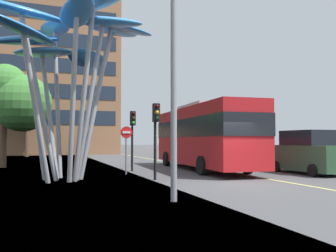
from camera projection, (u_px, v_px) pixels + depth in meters
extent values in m
cube|color=#4C4C4F|center=(244.00, 186.00, 13.88)|extent=(120.00, 240.00, 0.10)
cube|color=#E0D666|center=(287.00, 182.00, 14.58)|extent=(0.16, 144.00, 0.01)
cube|color=red|center=(202.00, 136.00, 20.92)|extent=(3.29, 11.46, 3.25)
cube|color=black|center=(202.00, 128.00, 20.94)|extent=(3.33, 11.58, 1.04)
cube|color=yellow|center=(175.00, 119.00, 26.36)|extent=(1.37, 0.20, 0.36)
cube|color=#B2B2B7|center=(202.00, 106.00, 20.99)|extent=(2.14, 4.08, 0.24)
cylinder|color=black|center=(201.00, 158.00, 24.57)|extent=(0.35, 0.98, 0.96)
cylinder|color=black|center=(166.00, 159.00, 23.91)|extent=(0.35, 0.98, 0.96)
cylinder|color=black|center=(247.00, 165.00, 18.20)|extent=(0.35, 0.98, 0.96)
cylinder|color=black|center=(202.00, 165.00, 17.53)|extent=(0.35, 0.98, 0.96)
cylinder|color=#9EA0A5|center=(96.00, 100.00, 16.10)|extent=(1.57, 0.39, 7.10)
ellipsoid|color=#2D7FD1|center=(111.00, 25.00, 16.55)|extent=(4.24, 2.15, 0.97)
cylinder|color=#9EA0A5|center=(95.00, 100.00, 16.70)|extent=(2.15, 1.39, 7.25)
ellipsoid|color=#4CA3E5|center=(113.00, 30.00, 17.69)|extent=(3.40, 2.90, 0.68)
cylinder|color=#9EA0A5|center=(82.00, 116.00, 16.81)|extent=(0.93, 1.25, 5.74)
ellipsoid|color=#388EDB|center=(88.00, 59.00, 17.49)|extent=(2.93, 3.33, 0.89)
cylinder|color=#9EA0A5|center=(57.00, 100.00, 16.91)|extent=(0.52, 1.63, 7.30)
ellipsoid|color=#2D7FD1|center=(54.00, 29.00, 17.66)|extent=(1.93, 3.86, 0.91)
cylinder|color=#9EA0A5|center=(49.00, 114.00, 16.17)|extent=(0.97, 1.26, 5.86)
ellipsoid|color=#4CA3E5|center=(42.00, 53.00, 16.63)|extent=(3.58, 4.21, 0.78)
cylinder|color=#9EA0A5|center=(36.00, 109.00, 15.57)|extent=(1.11, 0.62, 6.17)
ellipsoid|color=#2D7FD1|center=(26.00, 40.00, 15.72)|extent=(3.45, 2.74, 0.80)
cylinder|color=#9EA0A5|center=(39.00, 97.00, 14.85)|extent=(1.74, 0.62, 7.08)
ellipsoid|color=#2D7FD1|center=(20.00, 10.00, 14.56)|extent=(4.10, 2.12, 0.90)
cylinder|color=#9EA0A5|center=(36.00, 110.00, 13.71)|extent=(1.27, 1.43, 5.84)
ellipsoid|color=#2D7FD1|center=(22.00, 30.00, 13.12)|extent=(3.34, 3.54, 0.90)
cylinder|color=#9EA0A5|center=(73.00, 100.00, 14.23)|extent=(0.34, 1.37, 6.70)
ellipsoid|color=#4299E0|center=(77.00, 13.00, 13.83)|extent=(1.51, 3.14, 0.69)
cylinder|color=#9EA0A5|center=(84.00, 95.00, 14.58)|extent=(0.83, 1.39, 7.21)
ellipsoid|color=#4CA3E5|center=(93.00, 5.00, 14.29)|extent=(2.55, 3.44, 0.57)
cylinder|color=#9EA0A5|center=(90.00, 100.00, 15.46)|extent=(1.28, 0.68, 6.94)
ellipsoid|color=#4299E0|center=(103.00, 22.00, 15.58)|extent=(3.67, 2.49, 0.79)
cylinder|color=black|center=(155.00, 142.00, 15.52)|extent=(0.12, 0.12, 3.32)
cube|color=black|center=(156.00, 113.00, 15.44)|extent=(0.28, 0.24, 0.80)
sphere|color=#390706|center=(157.00, 106.00, 15.33)|extent=(0.18, 0.18, 0.18)
sphere|color=orange|center=(157.00, 112.00, 15.32)|extent=(0.18, 0.18, 0.18)
sphere|color=black|center=(157.00, 119.00, 15.31)|extent=(0.18, 0.18, 0.18)
cylinder|color=black|center=(132.00, 141.00, 19.95)|extent=(0.12, 0.12, 3.35)
cube|color=black|center=(133.00, 118.00, 19.87)|extent=(0.28, 0.24, 0.80)
sphere|color=#390706|center=(133.00, 113.00, 19.75)|extent=(0.18, 0.18, 0.18)
sphere|color=#3A2707|center=(133.00, 118.00, 19.74)|extent=(0.18, 0.18, 0.18)
sphere|color=green|center=(133.00, 123.00, 19.73)|extent=(0.18, 0.18, 0.18)
cube|color=#2D5138|center=(308.00, 158.00, 18.43)|extent=(1.90, 4.47, 1.28)
cube|color=black|center=(308.00, 138.00, 18.47)|extent=(1.75, 2.46, 0.77)
cylinder|color=black|center=(305.00, 166.00, 20.03)|extent=(0.20, 0.60, 0.60)
cylinder|color=black|center=(276.00, 166.00, 19.39)|extent=(0.20, 0.60, 0.60)
cylinder|color=black|center=(313.00, 170.00, 16.78)|extent=(0.20, 0.60, 0.60)
cube|color=black|center=(244.00, 155.00, 23.72)|extent=(1.85, 3.92, 1.11)
cube|color=black|center=(244.00, 141.00, 23.75)|extent=(1.70, 2.16, 0.73)
cylinder|color=black|center=(246.00, 160.00, 25.15)|extent=(0.20, 0.60, 0.60)
cylinder|color=black|center=(223.00, 161.00, 24.53)|extent=(0.20, 0.60, 0.60)
cylinder|color=black|center=(267.00, 162.00, 22.87)|extent=(0.20, 0.60, 0.60)
cylinder|color=black|center=(242.00, 163.00, 22.24)|extent=(0.20, 0.60, 0.60)
cylinder|color=gray|center=(174.00, 69.00, 10.18)|extent=(0.18, 0.18, 7.50)
cylinder|color=brown|center=(3.00, 144.00, 22.45)|extent=(0.45, 0.45, 2.95)
sphere|color=#428438|center=(23.00, 103.00, 22.42)|extent=(3.61, 3.61, 3.61)
sphere|color=#428438|center=(18.00, 95.00, 23.47)|extent=(2.41, 2.41, 2.41)
sphere|color=#428438|center=(6.00, 85.00, 22.23)|extent=(2.64, 2.64, 2.64)
cylinder|color=brown|center=(27.00, 138.00, 37.17)|extent=(0.43, 0.43, 3.94)
sphere|color=#428438|center=(27.00, 105.00, 37.72)|extent=(2.56, 2.56, 2.56)
sphere|color=#428438|center=(24.00, 94.00, 37.78)|extent=(3.73, 3.73, 3.73)
sphere|color=#428438|center=(23.00, 113.00, 37.87)|extent=(3.91, 3.91, 3.91)
sphere|color=#428438|center=(23.00, 103.00, 37.71)|extent=(2.56, 2.56, 2.56)
sphere|color=#428438|center=(34.00, 102.00, 38.22)|extent=(2.45, 2.45, 2.45)
cylinder|color=gray|center=(126.00, 150.00, 18.01)|extent=(0.08, 0.08, 2.42)
cylinder|color=red|center=(126.00, 132.00, 18.02)|extent=(0.60, 0.03, 0.60)
cube|color=white|center=(126.00, 132.00, 17.99)|extent=(0.40, 0.04, 0.11)
cube|color=#8E6042|center=(26.00, 73.00, 47.28)|extent=(22.40, 14.67, 21.32)
cube|color=#1E2838|center=(23.00, 116.00, 40.11)|extent=(21.05, 0.08, 1.71)
cube|color=#1E2838|center=(23.00, 89.00, 40.23)|extent=(21.05, 0.08, 1.71)
cube|color=#1E2838|center=(24.00, 63.00, 40.35)|extent=(21.05, 0.08, 1.71)
cube|color=#1E2838|center=(24.00, 36.00, 40.48)|extent=(21.05, 0.08, 1.71)
cube|color=#1E2838|center=(25.00, 10.00, 40.60)|extent=(21.05, 0.08, 1.71)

